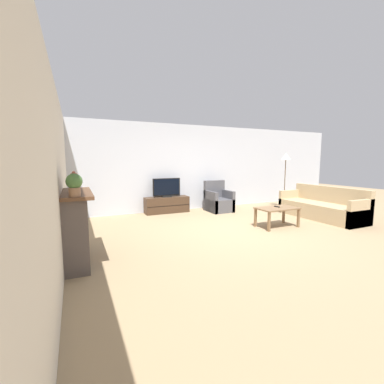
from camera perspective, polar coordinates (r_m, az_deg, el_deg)
ground_plane at (r=6.00m, az=10.28°, el=-8.36°), size 24.00×24.00×0.00m
wall_back at (r=8.28m, az=-0.86°, el=5.43°), size 12.00×0.06×2.70m
wall_left at (r=4.74m, az=-27.37°, el=3.44°), size 0.06×12.00×2.70m
fireplace at (r=4.39m, az=-24.45°, el=-7.03°), size 0.45×1.35×1.11m
mantel_vase_left at (r=3.88m, az=-24.69°, el=1.69°), size 0.09×0.09×0.33m
mantel_vase_centre_left at (r=4.18m, az=-24.69°, el=1.75°), size 0.12×0.12×0.30m
mantel_clock at (r=4.42m, az=-24.64°, el=1.21°), size 0.08×0.11×0.15m
potted_plant at (r=3.71m, az=-24.70°, el=1.67°), size 0.21×0.21×0.31m
tv_stand at (r=7.83m, az=-5.62°, el=-2.85°), size 1.34×0.41×0.48m
tv at (r=7.76m, az=-5.66°, el=0.83°), size 0.86×0.18×0.57m
armchair at (r=8.08m, az=5.86°, el=-2.11°), size 0.70×0.76×0.95m
coffee_table at (r=6.44m, az=18.39°, el=-3.88°), size 0.97×0.56×0.47m
remote at (r=6.50m, az=18.37°, el=-3.10°), size 0.05×0.15×0.02m
couch at (r=7.93m, az=26.88°, el=-3.14°), size 0.86×2.28×0.86m
floor_lamp at (r=8.88m, az=20.11°, el=6.52°), size 0.31×0.31×1.82m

